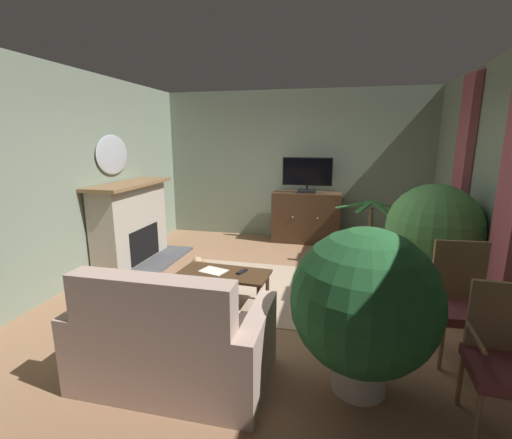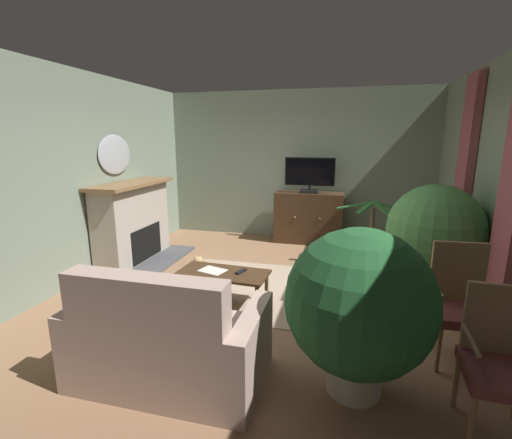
{
  "view_description": "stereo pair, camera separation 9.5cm",
  "coord_description": "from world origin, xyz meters",
  "px_view_note": "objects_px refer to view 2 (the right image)",
  "views": [
    {
      "loc": [
        0.87,
        -4.11,
        1.94
      ],
      "look_at": [
        -0.16,
        0.29,
        0.91
      ],
      "focal_mm": 24.98,
      "sensor_mm": 36.0,
      "label": 1
    },
    {
      "loc": [
        0.96,
        -4.09,
        1.94
      ],
      "look_at": [
        -0.16,
        0.29,
        0.91
      ],
      "focal_mm": 24.98,
      "sensor_mm": 36.0,
      "label": 2
    }
  ],
  "objects_px": {
    "wall_mirror_oval": "(115,155)",
    "potted_plant_tall_palm_by_window": "(359,304)",
    "television": "(310,174)",
    "fireplace": "(135,224)",
    "cat": "(206,266)",
    "potted_plant_leafy_by_curtain": "(370,251)",
    "side_chair_tucked_against_wall": "(499,360)",
    "folded_newspaper": "(213,270)",
    "sofa_floral": "(167,343)",
    "side_chair_nearest_door": "(460,301)",
    "potted_plant_small_fern_corner": "(434,233)",
    "coffee_table": "(223,276)",
    "tv_cabinet": "(309,219)",
    "tv_remote": "(241,271)"
  },
  "relations": [
    {
      "from": "fireplace",
      "to": "potted_plant_small_fern_corner",
      "type": "height_order",
      "value": "potted_plant_small_fern_corner"
    },
    {
      "from": "potted_plant_leafy_by_curtain",
      "to": "potted_plant_tall_palm_by_window",
      "type": "xyz_separation_m",
      "value": [
        -0.26,
        -2.81,
        0.44
      ]
    },
    {
      "from": "television",
      "to": "side_chair_nearest_door",
      "type": "bearing_deg",
      "value": -63.01
    },
    {
      "from": "fireplace",
      "to": "tv_cabinet",
      "type": "distance_m",
      "value": 3.12
    },
    {
      "from": "potted_plant_leafy_by_curtain",
      "to": "side_chair_nearest_door",
      "type": "bearing_deg",
      "value": -73.65
    },
    {
      "from": "side_chair_tucked_against_wall",
      "to": "cat",
      "type": "bearing_deg",
      "value": 143.54
    },
    {
      "from": "tv_cabinet",
      "to": "cat",
      "type": "xyz_separation_m",
      "value": [
        -1.28,
        -2.0,
        -0.35
      ]
    },
    {
      "from": "coffee_table",
      "to": "sofa_floral",
      "type": "relative_size",
      "value": 0.72
    },
    {
      "from": "potted_plant_tall_palm_by_window",
      "to": "cat",
      "type": "height_order",
      "value": "potted_plant_tall_palm_by_window"
    },
    {
      "from": "tv_cabinet",
      "to": "fireplace",
      "type": "bearing_deg",
      "value": -145.34
    },
    {
      "from": "tv_remote",
      "to": "folded_newspaper",
      "type": "bearing_deg",
      "value": 114.75
    },
    {
      "from": "side_chair_tucked_against_wall",
      "to": "side_chair_nearest_door",
      "type": "height_order",
      "value": "side_chair_nearest_door"
    },
    {
      "from": "potted_plant_tall_palm_by_window",
      "to": "cat",
      "type": "distance_m",
      "value": 2.98
    },
    {
      "from": "side_chair_nearest_door",
      "to": "wall_mirror_oval",
      "type": "bearing_deg",
      "value": 160.51
    },
    {
      "from": "folded_newspaper",
      "to": "side_chair_nearest_door",
      "type": "xyz_separation_m",
      "value": [
        2.51,
        -0.49,
        0.13
      ]
    },
    {
      "from": "fireplace",
      "to": "potted_plant_small_fern_corner",
      "type": "relative_size",
      "value": 1.18
    },
    {
      "from": "folded_newspaper",
      "to": "sofa_floral",
      "type": "bearing_deg",
      "value": -66.96
    },
    {
      "from": "sofa_floral",
      "to": "cat",
      "type": "relative_size",
      "value": 2.58
    },
    {
      "from": "sofa_floral",
      "to": "folded_newspaper",
      "type": "bearing_deg",
      "value": 96.35
    },
    {
      "from": "side_chair_tucked_against_wall",
      "to": "folded_newspaper",
      "type": "bearing_deg",
      "value": 152.24
    },
    {
      "from": "wall_mirror_oval",
      "to": "potted_plant_tall_palm_by_window",
      "type": "relative_size",
      "value": 0.59
    },
    {
      "from": "wall_mirror_oval",
      "to": "side_chair_nearest_door",
      "type": "bearing_deg",
      "value": -19.49
    },
    {
      "from": "fireplace",
      "to": "folded_newspaper",
      "type": "bearing_deg",
      "value": -32.36
    },
    {
      "from": "coffee_table",
      "to": "side_chair_nearest_door",
      "type": "bearing_deg",
      "value": -11.5
    },
    {
      "from": "side_chair_tucked_against_wall",
      "to": "potted_plant_leafy_by_curtain",
      "type": "bearing_deg",
      "value": 102.06
    },
    {
      "from": "coffee_table",
      "to": "potted_plant_tall_palm_by_window",
      "type": "relative_size",
      "value": 0.83
    },
    {
      "from": "wall_mirror_oval",
      "to": "tv_remote",
      "type": "relative_size",
      "value": 4.58
    },
    {
      "from": "coffee_table",
      "to": "potted_plant_leafy_by_curtain",
      "type": "bearing_deg",
      "value": 43.27
    },
    {
      "from": "potted_plant_leafy_by_curtain",
      "to": "television",
      "type": "bearing_deg",
      "value": 132.02
    },
    {
      "from": "television",
      "to": "wall_mirror_oval",
      "type": "bearing_deg",
      "value": -148.54
    },
    {
      "from": "cat",
      "to": "folded_newspaper",
      "type": "bearing_deg",
      "value": -62.34
    },
    {
      "from": "potted_plant_small_fern_corner",
      "to": "side_chair_tucked_against_wall",
      "type": "bearing_deg",
      "value": -90.58
    },
    {
      "from": "wall_mirror_oval",
      "to": "television",
      "type": "xyz_separation_m",
      "value": [
        2.8,
        1.72,
        -0.39
      ]
    },
    {
      "from": "potted_plant_small_fern_corner",
      "to": "potted_plant_tall_palm_by_window",
      "type": "xyz_separation_m",
      "value": [
        -0.92,
        -1.98,
        -0.09
      ]
    },
    {
      "from": "potted_plant_leafy_by_curtain",
      "to": "sofa_floral",
      "type": "bearing_deg",
      "value": -119.34
    },
    {
      "from": "fireplace",
      "to": "potted_plant_tall_palm_by_window",
      "type": "distance_m",
      "value": 4.05
    },
    {
      "from": "sofa_floral",
      "to": "potted_plant_small_fern_corner",
      "type": "height_order",
      "value": "potted_plant_small_fern_corner"
    },
    {
      "from": "potted_plant_leafy_by_curtain",
      "to": "cat",
      "type": "xyz_separation_m",
      "value": [
        -2.34,
        -0.77,
        -0.19
      ]
    },
    {
      "from": "sofa_floral",
      "to": "side_chair_tucked_against_wall",
      "type": "relative_size",
      "value": 1.53
    },
    {
      "from": "side_chair_tucked_against_wall",
      "to": "potted_plant_tall_palm_by_window",
      "type": "bearing_deg",
      "value": 170.27
    },
    {
      "from": "television",
      "to": "cat",
      "type": "bearing_deg",
      "value": -123.38
    },
    {
      "from": "sofa_floral",
      "to": "cat",
      "type": "height_order",
      "value": "sofa_floral"
    },
    {
      "from": "wall_mirror_oval",
      "to": "side_chair_tucked_against_wall",
      "type": "distance_m",
      "value": 5.24
    },
    {
      "from": "fireplace",
      "to": "tv_cabinet",
      "type": "relative_size",
      "value": 1.32
    },
    {
      "from": "sofa_floral",
      "to": "side_chair_nearest_door",
      "type": "xyz_separation_m",
      "value": [
        2.35,
        0.93,
        0.21
      ]
    },
    {
      "from": "tv_cabinet",
      "to": "side_chair_tucked_against_wall",
      "type": "relative_size",
      "value": 1.28
    },
    {
      "from": "tv_cabinet",
      "to": "sofa_floral",
      "type": "height_order",
      "value": "sofa_floral"
    },
    {
      "from": "tv_cabinet",
      "to": "side_chair_nearest_door",
      "type": "height_order",
      "value": "side_chair_nearest_door"
    },
    {
      "from": "sofa_floral",
      "to": "potted_plant_small_fern_corner",
      "type": "relative_size",
      "value": 1.07
    },
    {
      "from": "folded_newspaper",
      "to": "cat",
      "type": "xyz_separation_m",
      "value": [
        -0.46,
        0.87,
        -0.3
      ]
    }
  ]
}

